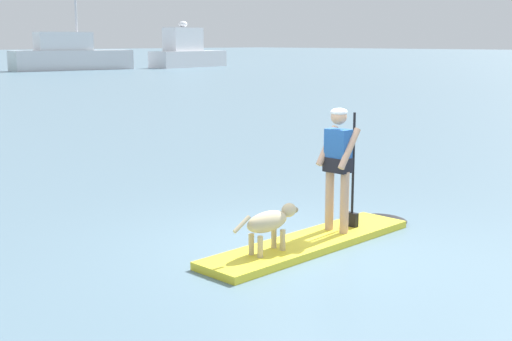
{
  "coord_description": "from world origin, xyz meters",
  "views": [
    {
      "loc": [
        -6.76,
        -5.74,
        2.7
      ],
      "look_at": [
        0.0,
        1.0,
        0.9
      ],
      "focal_mm": 48.43,
      "sensor_mm": 36.0,
      "label": 1
    }
  ],
  "objects_px": {
    "moored_boat_far_starboard": "(71,55)",
    "moored_boat_port": "(187,52)",
    "paddleboard": "(320,240)",
    "dog": "(270,222)",
    "person_paddler": "(339,160)"
  },
  "relations": [
    {
      "from": "moored_boat_far_starboard",
      "to": "moored_boat_port",
      "type": "xyz_separation_m",
      "value": [
        12.36,
        -1.99,
        0.15
      ]
    },
    {
      "from": "person_paddler",
      "to": "paddleboard",
      "type": "bearing_deg",
      "value": -179.95
    },
    {
      "from": "moored_boat_port",
      "to": "paddleboard",
      "type": "bearing_deg",
      "value": -127.89
    },
    {
      "from": "paddleboard",
      "to": "moored_boat_port",
      "type": "xyz_separation_m",
      "value": [
        39.27,
        50.47,
        1.45
      ]
    },
    {
      "from": "dog",
      "to": "moored_boat_far_starboard",
      "type": "bearing_deg",
      "value": 62.0
    },
    {
      "from": "moored_boat_far_starboard",
      "to": "moored_boat_port",
      "type": "relative_size",
      "value": 1.2
    },
    {
      "from": "paddleboard",
      "to": "person_paddler",
      "type": "height_order",
      "value": "person_paddler"
    },
    {
      "from": "paddleboard",
      "to": "person_paddler",
      "type": "bearing_deg",
      "value": 0.05
    },
    {
      "from": "paddleboard",
      "to": "dog",
      "type": "height_order",
      "value": "dog"
    },
    {
      "from": "person_paddler",
      "to": "moored_boat_far_starboard",
      "type": "relative_size",
      "value": 0.15
    },
    {
      "from": "paddleboard",
      "to": "moored_boat_far_starboard",
      "type": "distance_m",
      "value": 58.98
    },
    {
      "from": "paddleboard",
      "to": "dog",
      "type": "distance_m",
      "value": 1.08
    },
    {
      "from": "person_paddler",
      "to": "dog",
      "type": "relative_size",
      "value": 1.5
    },
    {
      "from": "person_paddler",
      "to": "moored_boat_port",
      "type": "bearing_deg",
      "value": 52.37
    },
    {
      "from": "person_paddler",
      "to": "moored_boat_port",
      "type": "relative_size",
      "value": 0.17
    }
  ]
}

